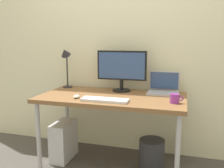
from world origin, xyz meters
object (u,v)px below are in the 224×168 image
(keyboard, at_px, (105,100))
(mouse, at_px, (77,96))
(computer_tower, at_px, (64,140))
(monitor, at_px, (122,68))
(laptop, at_px, (163,88))
(wastebasket, at_px, (152,154))
(desk, at_px, (112,101))
(desk_lamp, at_px, (66,59))
(coffee_mug, at_px, (175,98))

(keyboard, bearing_deg, mouse, 173.15)
(keyboard, distance_m, computer_tower, 0.81)
(monitor, bearing_deg, mouse, -126.88)
(laptop, height_order, mouse, laptop)
(computer_tower, height_order, wastebasket, computer_tower)
(keyboard, bearing_deg, monitor, 85.63)
(mouse, bearing_deg, desk, 34.06)
(desk, relative_size, desk_lamp, 3.04)
(keyboard, bearing_deg, computer_tower, 158.71)
(desk, bearing_deg, coffee_mug, -11.65)
(laptop, bearing_deg, keyboard, -134.43)
(computer_tower, bearing_deg, keyboard, -21.29)
(desk, relative_size, wastebasket, 4.87)
(desk, bearing_deg, desk_lamp, 158.59)
(computer_tower, bearing_deg, coffee_mug, -5.08)
(mouse, distance_m, computer_tower, 0.64)
(coffee_mug, bearing_deg, laptop, 108.71)
(mouse, height_order, computer_tower, mouse)
(computer_tower, bearing_deg, wastebasket, 4.29)
(desk, xyz_separation_m, monitor, (0.04, 0.25, 0.32))
(laptop, xyz_separation_m, desk_lamp, (-1.12, -0.01, 0.29))
(laptop, xyz_separation_m, coffee_mug, (0.13, -0.39, -0.02))
(desk_lamp, bearing_deg, mouse, -53.66)
(keyboard, height_order, coffee_mug, coffee_mug)
(laptop, relative_size, coffee_mug, 2.70)
(desk_lamp, distance_m, computer_tower, 0.93)
(mouse, xyz_separation_m, coffee_mug, (0.92, 0.07, 0.03))
(desk_lamp, xyz_separation_m, computer_tower, (0.08, -0.27, -0.88))
(desk, xyz_separation_m, desk_lamp, (-0.63, 0.25, 0.40))
(monitor, distance_m, wastebasket, 0.95)
(monitor, bearing_deg, keyboard, -94.37)
(desk, height_order, computer_tower, desk)
(monitor, height_order, coffee_mug, monitor)
(keyboard, height_order, mouse, mouse)
(monitor, relative_size, keyboard, 1.24)
(coffee_mug, distance_m, wastebasket, 0.70)
(desk, relative_size, mouse, 16.25)
(monitor, height_order, computer_tower, monitor)
(computer_tower, xyz_separation_m, wastebasket, (0.96, 0.07, -0.06))
(laptop, xyz_separation_m, wastebasket, (-0.08, -0.21, -0.66))
(desk_lamp, height_order, computer_tower, desk_lamp)
(laptop, bearing_deg, desk_lamp, -179.25)
(laptop, bearing_deg, wastebasket, -110.29)
(laptop, relative_size, computer_tower, 0.76)
(desk_lamp, distance_m, mouse, 0.65)
(desk_lamp, height_order, mouse, desk_lamp)
(desk_lamp, bearing_deg, laptop, 0.75)
(computer_tower, bearing_deg, monitor, 24.70)
(monitor, bearing_deg, desk, -98.57)
(laptop, xyz_separation_m, computer_tower, (-1.04, -0.29, -0.60))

